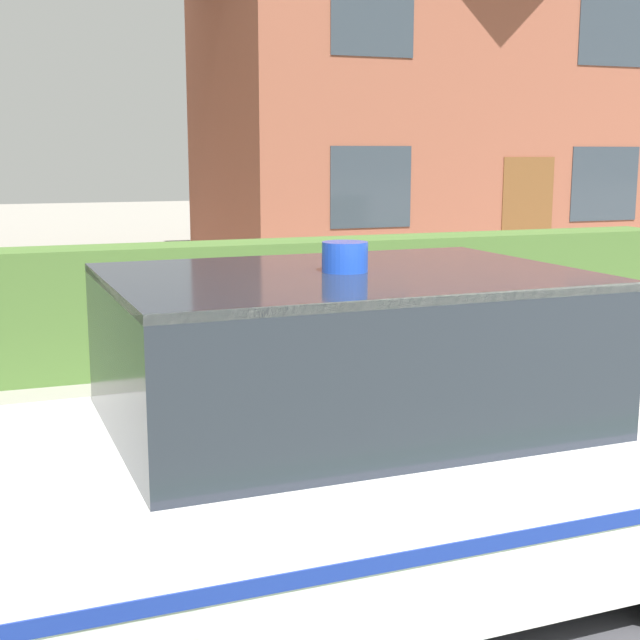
% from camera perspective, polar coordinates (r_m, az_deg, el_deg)
% --- Properties ---
extents(road_strip, '(28.00, 5.22, 0.01)m').
position_cam_1_polar(road_strip, '(5.99, 11.21, -10.68)').
color(road_strip, '#424247').
rests_on(road_strip, ground).
extents(garden_hedge, '(11.59, 0.65, 1.27)m').
position_cam_1_polar(garden_hedge, '(9.09, -9.43, 0.80)').
color(garden_hedge, '#4C7233').
rests_on(garden_hedge, ground).
extents(police_car, '(4.19, 1.82, 1.75)m').
position_cam_1_polar(police_car, '(4.32, 2.78, -8.11)').
color(police_car, black).
rests_on(police_car, road_strip).
extents(house_right, '(8.63, 5.52, 7.77)m').
position_cam_1_polar(house_right, '(17.88, 6.80, 16.31)').
color(house_right, '#93513D').
rests_on(house_right, ground).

